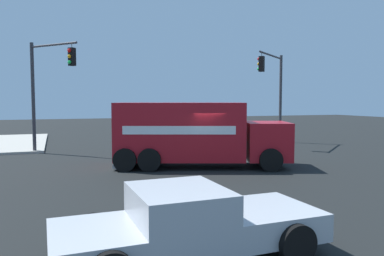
{
  "coord_description": "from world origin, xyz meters",
  "views": [
    {
      "loc": [
        -15.91,
        6.8,
        3.04
      ],
      "look_at": [
        0.65,
        0.82,
        1.76
      ],
      "focal_mm": 35.63,
      "sensor_mm": 36.0,
      "label": 1
    }
  ],
  "objects": [
    {
      "name": "sedan_white",
      "position": [
        13.45,
        -6.02,
        0.63
      ],
      "size": [
        2.26,
        4.41,
        1.31
      ],
      "color": "white",
      "rests_on": "ground"
    },
    {
      "name": "ground_plane",
      "position": [
        0.0,
        0.0,
        0.0
      ],
      "size": [
        100.0,
        100.0,
        0.0
      ],
      "primitive_type": "plane",
      "color": "black"
    },
    {
      "name": "traffic_light_secondary",
      "position": [
        7.0,
        7.25,
        4.16
      ],
      "size": [
        2.78,
        2.46,
        6.18
      ],
      "color": "#38383D",
      "rests_on": "sidewalk_corner_far"
    },
    {
      "name": "traffic_light_primary",
      "position": [
        6.93,
        -7.5,
        4.15
      ],
      "size": [
        3.25,
        3.66,
        6.27
      ],
      "color": "#38383D",
      "rests_on": "ground"
    },
    {
      "name": "pickup_silver",
      "position": [
        -9.14,
        4.42,
        0.73
      ],
      "size": [
        2.37,
        5.26,
        1.38
      ],
      "color": "#B7BABF",
      "rests_on": "ground"
    },
    {
      "name": "delivery_truck",
      "position": [
        0.34,
        0.78,
        1.52
      ],
      "size": [
        5.08,
        8.16,
        2.94
      ],
      "color": "#AD141E",
      "rests_on": "ground"
    }
  ]
}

